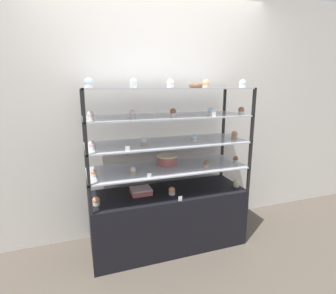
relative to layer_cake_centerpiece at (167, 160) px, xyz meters
The scene contains 36 objects.
ground_plane 0.88m from the layer_cake_centerpiece, 102.08° to the right, with size 20.00×20.00×0.00m, color brown.
back_wall 0.53m from the layer_cake_centerpiece, 93.21° to the left, with size 8.00×0.05×2.60m.
display_base 0.59m from the layer_cake_centerpiece, 102.08° to the right, with size 1.51×0.53×0.58m.
display_riser_lower 0.11m from the layer_cake_centerpiece, 102.08° to the right, with size 1.51×0.53×0.25m.
display_riser_middle 0.21m from the layer_cake_centerpiece, 102.08° to the right, with size 1.51×0.53×0.25m.
display_riser_upper 0.44m from the layer_cake_centerpiece, 102.08° to the right, with size 1.51×0.53×0.25m.
display_riser_top 0.69m from the layer_cake_centerpiece, 102.08° to the right, with size 1.51×0.53×0.25m.
layer_cake_centerpiece is the anchor object (origin of this frame).
sheet_cake_frosted 0.40m from the layer_cake_centerpiece, 168.68° to the right, with size 0.19×0.17×0.06m.
cupcake_0 0.77m from the layer_cake_centerpiece, 166.61° to the right, with size 0.06×0.06×0.08m.
cupcake_1 0.31m from the layer_cake_centerpiece, 93.05° to the right, with size 0.06×0.06×0.08m.
cupcake_2 0.76m from the layer_cake_centerpiece, 15.97° to the right, with size 0.06×0.06×0.08m.
price_tag_0 0.43m from the layer_cake_centerpiece, 87.79° to the right, with size 0.04×0.00×0.04m.
cupcake_3 0.72m from the layer_cake_centerpiece, 168.87° to the right, with size 0.05×0.05×0.07m.
cupcake_4 0.42m from the layer_cake_centerpiece, 154.21° to the right, with size 0.05×0.05×0.07m.
cupcake_5 0.39m from the layer_cake_centerpiece, 32.32° to the right, with size 0.05×0.05×0.07m.
cupcake_6 0.71m from the layer_cake_centerpiece, 13.51° to the right, with size 0.05×0.05×0.07m.
price_tag_1 0.43m from the layer_cake_centerpiece, 129.30° to the right, with size 0.04×0.00×0.04m.
cupcake_7 0.76m from the layer_cake_centerpiece, 167.58° to the right, with size 0.06×0.06×0.07m.
cupcake_8 0.38m from the layer_cake_centerpiece, 152.16° to the right, with size 0.06×0.06×0.07m.
cupcake_9 0.36m from the layer_cake_centerpiece, 38.54° to the right, with size 0.06×0.06×0.07m.
cupcake_10 0.73m from the layer_cake_centerpiece, 11.11° to the right, with size 0.06×0.06×0.07m.
price_tag_2 0.60m from the layer_cake_centerpiece, 143.48° to the right, with size 0.04×0.00×0.04m.
cupcake_11 0.88m from the layer_cake_centerpiece, 164.22° to the right, with size 0.06×0.06×0.07m.
cupcake_12 0.64m from the layer_cake_centerpiece, 153.46° to the right, with size 0.06×0.06×0.07m.
cupcake_13 0.52m from the layer_cake_centerpiece, 91.89° to the right, with size 0.06×0.06×0.07m.
cupcake_14 0.64m from the layer_cake_centerpiece, 33.47° to the right, with size 0.06×0.06×0.07m.
cupcake_15 0.86m from the layer_cake_centerpiece, 19.05° to the right, with size 0.06×0.06×0.07m.
price_tag_3 0.66m from the layer_cake_centerpiece, 45.68° to the right, with size 0.04×0.00×0.04m.
cupcake_16 1.04m from the layer_cake_centerpiece, 162.34° to the right, with size 0.07×0.07×0.08m.
cupcake_17 0.84m from the layer_cake_centerpiece, 149.76° to the right, with size 0.07×0.07×0.08m.
cupcake_18 0.75m from the layer_cake_centerpiece, 97.78° to the right, with size 0.07×0.07×0.08m.
cupcake_19 0.82m from the layer_cake_centerpiece, 24.17° to the right, with size 0.07×0.07×0.08m.
cupcake_20 1.02m from the layer_cake_centerpiece, 16.57° to the right, with size 0.07×0.07×0.08m.
price_tag_4 0.88m from the layer_cake_centerpiece, 138.63° to the right, with size 0.04×0.00×0.04m.
donut_glazed 0.78m from the layer_cake_centerpiece, ahead, with size 0.14×0.14×0.04m.
Camera 1 is at (-0.79, -2.28, 1.59)m, focal length 28.00 mm.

